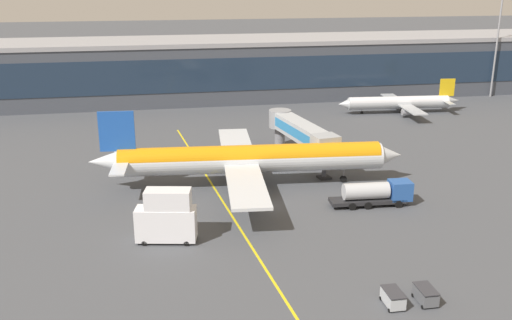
{
  "coord_description": "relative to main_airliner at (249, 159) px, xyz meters",
  "views": [
    {
      "loc": [
        -14.8,
        -68.79,
        28.87
      ],
      "look_at": [
        -0.37,
        5.88,
        4.5
      ],
      "focal_mm": 40.1,
      "sensor_mm": 36.0,
      "label": 1
    }
  ],
  "objects": [
    {
      "name": "catering_lift",
      "position": [
        -12.41,
        -16.36,
        -1.03
      ],
      "size": [
        7.16,
        3.81,
        6.3
      ],
      "color": "white",
      "rests_on": "ground_plane"
    },
    {
      "name": "apron_lead_in_line",
      "position": [
        -4.52,
        -5.91,
        -4.09
      ],
      "size": [
        7.77,
        79.68,
        0.01
      ],
      "primitive_type": "cube",
      "rotation": [
        0.0,
        0.0,
        0.09
      ],
      "color": "yellow",
      "rests_on": "ground_plane"
    },
    {
      "name": "fuel_tanker",
      "position": [
        15.18,
        -10.59,
        -2.35
      ],
      "size": [
        10.93,
        3.17,
        3.25
      ],
      "color": "#232326",
      "rests_on": "ground_plane"
    },
    {
      "name": "terminal_building",
      "position": [
        11.62,
        64.4,
        3.22
      ],
      "size": [
        206.31,
        22.4,
        14.59
      ],
      "color": "#424751",
      "rests_on": "ground_plane"
    },
    {
      "name": "apron_light_mast_0",
      "position": [
        71.82,
        52.44,
        10.43
      ],
      "size": [
        2.8,
        0.5,
        25.02
      ],
      "color": "gray",
      "rests_on": "ground_plane"
    },
    {
      "name": "baggage_cart_1",
      "position": [
        10.55,
        -33.88,
        -3.31
      ],
      "size": [
        1.67,
        2.68,
        1.48
      ],
      "color": "#595B60",
      "rests_on": "ground_plane"
    },
    {
      "name": "baggage_cart_0",
      "position": [
        7.35,
        -33.82,
        -3.31
      ],
      "size": [
        1.67,
        2.68,
        1.48
      ],
      "color": "#B2B7BC",
      "rests_on": "ground_plane"
    },
    {
      "name": "ground_plane",
      "position": [
        1.03,
        -7.91,
        -4.09
      ],
      "size": [
        700.0,
        700.0,
        0.0
      ],
      "primitive_type": "plane",
      "color": "#47494F"
    },
    {
      "name": "jet_bridge",
      "position": [
        10.18,
        10.2,
        0.99
      ],
      "size": [
        6.79,
        21.1,
        6.8
      ],
      "color": "#B2B7BC",
      "rests_on": "ground_plane"
    },
    {
      "name": "commuter_jet_far",
      "position": [
        40.99,
        39.33,
        -1.65
      ],
      "size": [
        27.69,
        21.92,
        7.52
      ],
      "color": "#B2B7BC",
      "rests_on": "ground_plane"
    },
    {
      "name": "main_airliner",
      "position": [
        0.0,
        0.0,
        0.0
      ],
      "size": [
        45.16,
        36.03,
        11.46
      ],
      "color": "silver",
      "rests_on": "ground_plane"
    }
  ]
}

